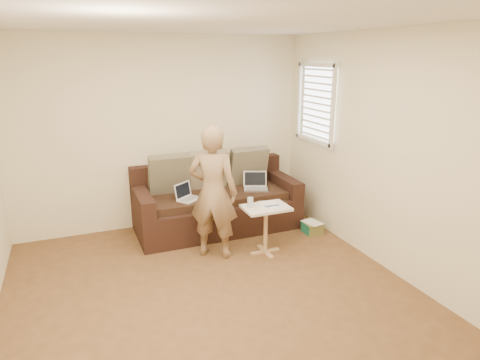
{
  "coord_description": "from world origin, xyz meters",
  "views": [
    {
      "loc": [
        -1.18,
        -3.45,
        2.33
      ],
      "look_at": [
        0.8,
        1.4,
        0.78
      ],
      "focal_mm": 31.82,
      "sensor_mm": 36.0,
      "label": 1
    }
  ],
  "objects_px": {
    "sofa": "(217,199)",
    "drinking_glass": "(250,202)",
    "laptop_white": "(190,200)",
    "side_table": "(266,230)",
    "laptop_silver": "(256,190)",
    "person": "(213,192)",
    "striped_box": "(312,227)"
  },
  "relations": [
    {
      "from": "sofa",
      "to": "laptop_white",
      "type": "bearing_deg",
      "value": -159.72
    },
    {
      "from": "side_table",
      "to": "drinking_glass",
      "type": "distance_m",
      "value": 0.41
    },
    {
      "from": "side_table",
      "to": "sofa",
      "type": "bearing_deg",
      "value": 106.85
    },
    {
      "from": "laptop_silver",
      "to": "drinking_glass",
      "type": "distance_m",
      "value": 0.94
    },
    {
      "from": "laptop_white",
      "to": "drinking_glass",
      "type": "xyz_separation_m",
      "value": [
        0.53,
        -0.74,
        0.14
      ]
    },
    {
      "from": "laptop_silver",
      "to": "person",
      "type": "xyz_separation_m",
      "value": [
        -0.86,
        -0.69,
        0.27
      ]
    },
    {
      "from": "sofa",
      "to": "drinking_glass",
      "type": "distance_m",
      "value": 0.94
    },
    {
      "from": "person",
      "to": "sofa",
      "type": "bearing_deg",
      "value": -77.27
    },
    {
      "from": "person",
      "to": "side_table",
      "type": "distance_m",
      "value": 0.8
    },
    {
      "from": "sofa",
      "to": "person",
      "type": "distance_m",
      "value": 0.91
    },
    {
      "from": "sofa",
      "to": "person",
      "type": "height_order",
      "value": "person"
    },
    {
      "from": "laptop_silver",
      "to": "striped_box",
      "type": "xyz_separation_m",
      "value": [
        0.59,
        -0.56,
        -0.44
      ]
    },
    {
      "from": "sofa",
      "to": "laptop_white",
      "type": "xyz_separation_m",
      "value": [
        -0.43,
        -0.16,
        0.1
      ]
    },
    {
      "from": "person",
      "to": "laptop_white",
      "type": "bearing_deg",
      "value": -44.29
    },
    {
      "from": "person",
      "to": "drinking_glass",
      "type": "xyz_separation_m",
      "value": [
        0.41,
        -0.13,
        -0.14
      ]
    },
    {
      "from": "person",
      "to": "striped_box",
      "type": "bearing_deg",
      "value": -140.28
    },
    {
      "from": "sofa",
      "to": "striped_box",
      "type": "relative_size",
      "value": 9.06
    },
    {
      "from": "person",
      "to": "drinking_glass",
      "type": "bearing_deg",
      "value": -162.45
    },
    {
      "from": "laptop_white",
      "to": "side_table",
      "type": "height_order",
      "value": "laptop_white"
    },
    {
      "from": "laptop_silver",
      "to": "side_table",
      "type": "distance_m",
      "value": 0.92
    },
    {
      "from": "laptop_silver",
      "to": "drinking_glass",
      "type": "relative_size",
      "value": 2.75
    },
    {
      "from": "sofa",
      "to": "drinking_glass",
      "type": "xyz_separation_m",
      "value": [
        0.1,
        -0.9,
        0.23
      ]
    },
    {
      "from": "laptop_white",
      "to": "striped_box",
      "type": "relative_size",
      "value": 1.22
    },
    {
      "from": "side_table",
      "to": "laptop_silver",
      "type": "bearing_deg",
      "value": 73.28
    },
    {
      "from": "sofa",
      "to": "striped_box",
      "type": "height_order",
      "value": "sofa"
    },
    {
      "from": "laptop_silver",
      "to": "person",
      "type": "bearing_deg",
      "value": -119.49
    },
    {
      "from": "side_table",
      "to": "striped_box",
      "type": "relative_size",
      "value": 2.46
    },
    {
      "from": "laptop_white",
      "to": "side_table",
      "type": "relative_size",
      "value": 0.5
    },
    {
      "from": "sofa",
      "to": "laptop_silver",
      "type": "xyz_separation_m",
      "value": [
        0.54,
        -0.09,
        0.1
      ]
    },
    {
      "from": "striped_box",
      "to": "drinking_glass",
      "type": "bearing_deg",
      "value": -166.14
    },
    {
      "from": "laptop_white",
      "to": "drinking_glass",
      "type": "distance_m",
      "value": 0.92
    },
    {
      "from": "laptop_white",
      "to": "side_table",
      "type": "xyz_separation_m",
      "value": [
        0.72,
        -0.79,
        -0.22
      ]
    }
  ]
}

